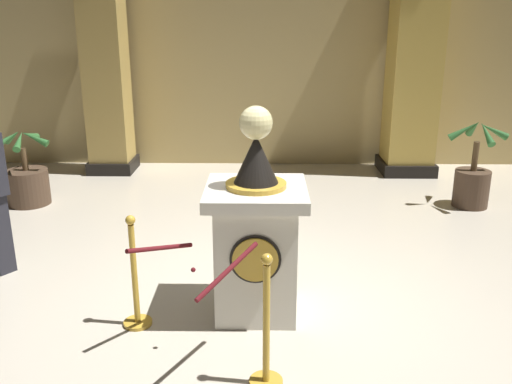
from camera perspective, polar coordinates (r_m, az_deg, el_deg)
The scene contains 10 objects.
ground_plane at distance 5.23m, azimuth -0.21°, elevation -10.65°, with size 11.58×11.58×0.00m, color beige.
back_wall at distance 9.54m, azimuth 0.35°, elevation 15.20°, with size 11.58×0.16×4.13m, color tan.
pedestal_clock at distance 4.68m, azimuth -0.00°, elevation -4.60°, with size 0.84×0.84×1.82m.
stanchion_near at distance 4.73m, azimuth -12.43°, elevation -9.74°, with size 0.24×0.24×0.98m.
stanchion_far at distance 3.93m, azimuth 1.07°, elevation -15.20°, with size 0.24×0.24×1.01m.
velvet_rope at distance 4.09m, azimuth -6.58°, elevation -6.93°, with size 0.96×0.96×0.22m.
column_left at distance 9.31m, azimuth -15.48°, elevation 13.93°, with size 0.76×0.76×3.96m.
column_right at distance 9.27m, azimuth 16.20°, elevation 13.86°, with size 0.89×0.89×3.96m.
potted_palm_left at distance 8.19m, azimuth -22.68°, elevation 0.98°, with size 0.71×0.73×1.08m.
potted_palm_right at distance 8.01m, azimuth 21.56°, elevation 1.07°, with size 0.79×0.78×1.22m.
Camera 1 is at (0.09, -4.60, 2.49)m, focal length 38.48 mm.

